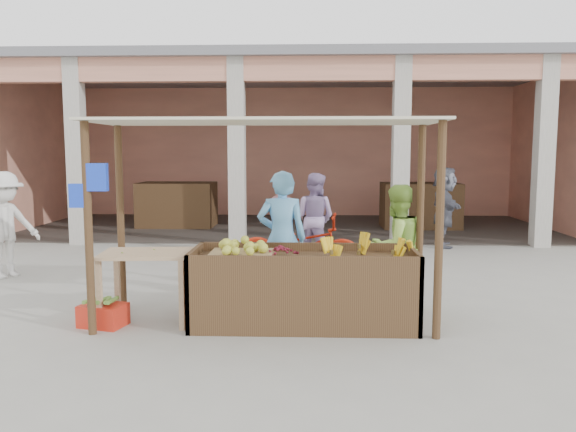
{
  "coord_description": "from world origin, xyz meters",
  "views": [
    {
      "loc": [
        0.56,
        -6.43,
        2.02
      ],
      "look_at": [
        0.27,
        1.2,
        1.15
      ],
      "focal_mm": 35.0,
      "sensor_mm": 36.0,
      "label": 1
    }
  ],
  "objects_px": {
    "side_table": "(147,264)",
    "motorcycle": "(299,246)",
    "vendor_blue": "(282,234)",
    "red_crate": "(103,315)",
    "vendor_green": "(396,244)",
    "fruit_stall": "(304,291)"
  },
  "relations": [
    {
      "from": "side_table",
      "to": "red_crate",
      "type": "xyz_separation_m",
      "value": [
        -0.48,
        -0.18,
        -0.58
      ]
    },
    {
      "from": "motorcycle",
      "to": "side_table",
      "type": "bearing_deg",
      "value": 147.13
    },
    {
      "from": "motorcycle",
      "to": "vendor_green",
      "type": "bearing_deg",
      "value": -134.72
    },
    {
      "from": "red_crate",
      "to": "motorcycle",
      "type": "height_order",
      "value": "motorcycle"
    },
    {
      "from": "vendor_blue",
      "to": "vendor_green",
      "type": "distance_m",
      "value": 1.49
    },
    {
      "from": "motorcycle",
      "to": "red_crate",
      "type": "bearing_deg",
      "value": 142.5
    },
    {
      "from": "side_table",
      "to": "motorcycle",
      "type": "relative_size",
      "value": 0.52
    },
    {
      "from": "motorcycle",
      "to": "fruit_stall",
      "type": "bearing_deg",
      "value": -172.28
    },
    {
      "from": "fruit_stall",
      "to": "side_table",
      "type": "height_order",
      "value": "side_table"
    },
    {
      "from": "red_crate",
      "to": "vendor_green",
      "type": "distance_m",
      "value": 3.7
    },
    {
      "from": "vendor_green",
      "to": "fruit_stall",
      "type": "bearing_deg",
      "value": 4.69
    },
    {
      "from": "fruit_stall",
      "to": "red_crate",
      "type": "bearing_deg",
      "value": -176.22
    },
    {
      "from": "vendor_blue",
      "to": "motorcycle",
      "type": "distance_m",
      "value": 1.46
    },
    {
      "from": "fruit_stall",
      "to": "motorcycle",
      "type": "distance_m",
      "value": 2.27
    },
    {
      "from": "motorcycle",
      "to": "vendor_blue",
      "type": "bearing_deg",
      "value": 176.97
    },
    {
      "from": "red_crate",
      "to": "vendor_blue",
      "type": "distance_m",
      "value": 2.42
    },
    {
      "from": "vendor_blue",
      "to": "red_crate",
      "type": "bearing_deg",
      "value": 25.25
    },
    {
      "from": "fruit_stall",
      "to": "red_crate",
      "type": "xyz_separation_m",
      "value": [
        -2.34,
        -0.15,
        -0.27
      ]
    },
    {
      "from": "fruit_stall",
      "to": "side_table",
      "type": "bearing_deg",
      "value": 179.15
    },
    {
      "from": "fruit_stall",
      "to": "motorcycle",
      "type": "xyz_separation_m",
      "value": [
        -0.09,
        2.26,
        0.15
      ]
    },
    {
      "from": "side_table",
      "to": "motorcycle",
      "type": "distance_m",
      "value": 2.85
    },
    {
      "from": "side_table",
      "to": "vendor_blue",
      "type": "height_order",
      "value": "vendor_blue"
    }
  ]
}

